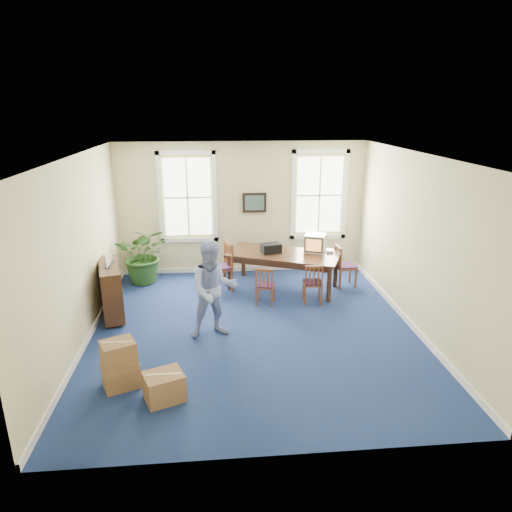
{
  "coord_description": "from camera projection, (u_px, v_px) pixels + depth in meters",
  "views": [
    {
      "loc": [
        -0.66,
        -7.64,
        3.98
      ],
      "look_at": [
        0.1,
        0.6,
        1.25
      ],
      "focal_mm": 32.0,
      "sensor_mm": 36.0,
      "label": 1
    }
  ],
  "objects": [
    {
      "name": "window_left",
      "position": [
        188.0,
        197.0,
        10.88
      ],
      "size": [
        1.4,
        0.12,
        2.2
      ],
      "primitive_type": null,
      "color": "white",
      "rests_on": "ground"
    },
    {
      "name": "window_right",
      "position": [
        319.0,
        195.0,
        11.15
      ],
      "size": [
        1.4,
        0.12,
        2.2
      ],
      "primitive_type": null,
      "color": "white",
      "rests_on": "ground"
    },
    {
      "name": "wall_left",
      "position": [
        78.0,
        253.0,
        7.77
      ],
      "size": [
        0.0,
        6.5,
        6.5
      ],
      "primitive_type": "plane",
      "rotation": [
        1.57,
        0.0,
        1.57
      ],
      "color": "beige",
      "rests_on": "ground"
    },
    {
      "name": "baseboard_right",
      "position": [
        407.0,
        320.0,
        8.77
      ],
      "size": [
        0.04,
        6.5,
        0.12
      ],
      "primitive_type": "cube",
      "color": "white",
      "rests_on": "ground"
    },
    {
      "name": "chair_near_right",
      "position": [
        313.0,
        282.0,
        9.61
      ],
      "size": [
        0.43,
        0.43,
        0.88
      ],
      "primitive_type": null,
      "rotation": [
        0.0,
        0.0,
        3.05
      ],
      "color": "brown",
      "rests_on": "ground"
    },
    {
      "name": "wall_right",
      "position": [
        418.0,
        243.0,
        8.29
      ],
      "size": [
        0.0,
        6.5,
        6.5
      ],
      "primitive_type": "plane",
      "rotation": [
        1.57,
        0.0,
        -1.57
      ],
      "color": "beige",
      "rests_on": "ground"
    },
    {
      "name": "wall_front",
      "position": [
        279.0,
        336.0,
        4.96
      ],
      "size": [
        6.5,
        0.0,
        6.5
      ],
      "primitive_type": "plane",
      "rotation": [
        -1.57,
        0.0,
        0.0
      ],
      "color": "beige",
      "rests_on": "ground"
    },
    {
      "name": "crt_tv",
      "position": [
        315.0,
        243.0,
        10.28
      ],
      "size": [
        0.59,
        0.61,
        0.4
      ],
      "primitive_type": null,
      "rotation": [
        0.0,
        0.0,
        -0.37
      ],
      "color": "#B7B7BC",
      "rests_on": "conference_table"
    },
    {
      "name": "wall_picture",
      "position": [
        254.0,
        203.0,
        11.03
      ],
      "size": [
        0.58,
        0.06,
        0.48
      ],
      "primitive_type": null,
      "color": "black",
      "rests_on": "ground"
    },
    {
      "name": "chair_end_right",
      "position": [
        346.0,
        266.0,
        10.47
      ],
      "size": [
        0.47,
        0.47,
        0.97
      ],
      "primitive_type": null,
      "rotation": [
        0.0,
        0.0,
        1.65
      ],
      "color": "brown",
      "rests_on": "ground"
    },
    {
      "name": "credenza",
      "position": [
        112.0,
        291.0,
        8.99
      ],
      "size": [
        0.68,
        1.35,
        1.02
      ],
      "primitive_type": "cube",
      "rotation": [
        0.0,
        0.0,
        0.25
      ],
      "color": "#3F2515",
      "rests_on": "ground"
    },
    {
      "name": "chair_end_left",
      "position": [
        219.0,
        267.0,
        10.2
      ],
      "size": [
        0.63,
        0.63,
        1.09
      ],
      "primitive_type": null,
      "rotation": [
        0.0,
        0.0,
        -1.21
      ],
      "color": "brown",
      "rests_on": "ground"
    },
    {
      "name": "man",
      "position": [
        214.0,
        290.0,
        8.05
      ],
      "size": [
        0.98,
        0.82,
        1.78
      ],
      "primitive_type": "imported",
      "rotation": [
        0.0,
        0.0,
        0.18
      ],
      "color": "#8A99CD",
      "rests_on": "ground"
    },
    {
      "name": "conference_table",
      "position": [
        283.0,
        271.0,
        10.36
      ],
      "size": [
        2.69,
        2.0,
        0.84
      ],
      "primitive_type": null,
      "rotation": [
        0.0,
        0.0,
        -0.41
      ],
      "color": "#3F2515",
      "rests_on": "ground"
    },
    {
      "name": "game_console",
      "position": [
        330.0,
        251.0,
        10.31
      ],
      "size": [
        0.2,
        0.23,
        0.05
      ],
      "primitive_type": "cube",
      "rotation": [
        0.0,
        0.0,
        -0.21
      ],
      "color": "white",
      "rests_on": "conference_table"
    },
    {
      "name": "baseboard_left",
      "position": [
        90.0,
        333.0,
        8.25
      ],
      "size": [
        0.04,
        6.5,
        0.12
      ],
      "primitive_type": "cube",
      "color": "white",
      "rests_on": "ground"
    },
    {
      "name": "wall_back",
      "position": [
        242.0,
        209.0,
        11.1
      ],
      "size": [
        6.5,
        0.0,
        6.5
      ],
      "primitive_type": "plane",
      "rotation": [
        1.57,
        0.0,
        0.0
      ],
      "color": "beige",
      "rests_on": "ground"
    },
    {
      "name": "floor",
      "position": [
        254.0,
        329.0,
        8.53
      ],
      "size": [
        6.5,
        6.5,
        0.0
      ],
      "primitive_type": "plane",
      "color": "navy",
      "rests_on": "ground"
    },
    {
      "name": "baseboard_back",
      "position": [
        243.0,
        268.0,
        11.56
      ],
      "size": [
        6.0,
        0.04,
        0.12
      ],
      "primitive_type": "cube",
      "color": "white",
      "rests_on": "ground"
    },
    {
      "name": "cardboard_boxes",
      "position": [
        134.0,
        359.0,
        6.81
      ],
      "size": [
        1.78,
        1.78,
        0.77
      ],
      "primitive_type": null,
      "rotation": [
        0.0,
        0.0,
        0.42
      ],
      "color": "olive",
      "rests_on": "ground"
    },
    {
      "name": "equipment_bag",
      "position": [
        271.0,
        248.0,
        10.22
      ],
      "size": [
        0.48,
        0.37,
        0.21
      ],
      "primitive_type": "cube",
      "rotation": [
        0.0,
        0.0,
        0.25
      ],
      "color": "black",
      "rests_on": "conference_table"
    },
    {
      "name": "potted_plant",
      "position": [
        144.0,
        255.0,
        10.63
      ],
      "size": [
        1.23,
        1.07,
        1.36
      ],
      "primitive_type": "imported",
      "rotation": [
        0.0,
        0.0,
        -0.01
      ],
      "color": "#224819",
      "rests_on": "ground"
    },
    {
      "name": "brochure_rack",
      "position": [
        109.0,
        260.0,
        8.79
      ],
      "size": [
        0.19,
        0.6,
        0.26
      ],
      "primitive_type": null,
      "rotation": [
        0.0,
        0.0,
        0.14
      ],
      "color": "#99999E",
      "rests_on": "credenza"
    },
    {
      "name": "ceiling",
      "position": [
        253.0,
        156.0,
        7.53
      ],
      "size": [
        6.5,
        6.5,
        0.0
      ],
      "primitive_type": "plane",
      "rotation": [
        3.14,
        0.0,
        0.0
      ],
      "color": "white",
      "rests_on": "ground"
    },
    {
      "name": "chair_near_left",
      "position": [
        265.0,
        285.0,
        9.53
      ],
      "size": [
        0.46,
        0.46,
        0.84
      ],
      "primitive_type": null,
      "rotation": [
        0.0,
        0.0,
        2.87
      ],
      "color": "brown",
      "rests_on": "ground"
    }
  ]
}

